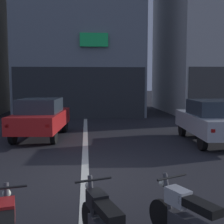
{
  "coord_description": "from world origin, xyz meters",
  "views": [
    {
      "loc": [
        0.04,
        -7.13,
        2.38
      ],
      "look_at": [
        0.85,
        2.0,
        1.4
      ],
      "focal_mm": 47.32,
      "sensor_mm": 36.0,
      "label": 1
    }
  ],
  "objects": [
    {
      "name": "building_mid_block",
      "position": [
        -0.34,
        14.75,
        7.92
      ],
      "size": [
        8.43,
        7.3,
        15.87
      ],
      "color": "gray",
      "rests_on": "ground"
    },
    {
      "name": "motorcycle_silver_row_centre",
      "position": [
        1.45,
        -3.28,
        0.46
      ],
      "size": [
        0.79,
        1.54,
        0.98
      ],
      "color": "black",
      "rests_on": "ground"
    },
    {
      "name": "motorcycle_black_row_left_mid",
      "position": [
        0.24,
        -3.31,
        0.46
      ],
      "size": [
        0.66,
        1.61,
        0.98
      ],
      "color": "black",
      "rests_on": "ground"
    },
    {
      "name": "ground_plane",
      "position": [
        0.0,
        0.0,
        0.0
      ],
      "size": [
        120.0,
        120.0,
        0.0
      ],
      "primitive_type": "plane",
      "color": "#232328"
    },
    {
      "name": "car_silver_parked_kerbside",
      "position": [
        4.84,
        3.68,
        0.89
      ],
      "size": [
        1.99,
        4.19,
        1.64
      ],
      "color": "black",
      "rests_on": "ground"
    },
    {
      "name": "lane_centre_line",
      "position": [
        0.0,
        6.0,
        0.0
      ],
      "size": [
        0.2,
        18.0,
        0.01
      ],
      "primitive_type": "cube",
      "color": "silver",
      "rests_on": "ground"
    },
    {
      "name": "car_red_crossing_near",
      "position": [
        -1.83,
        5.24,
        0.89
      ],
      "size": [
        2.12,
        4.24,
        1.64
      ],
      "color": "black",
      "rests_on": "ground"
    }
  ]
}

